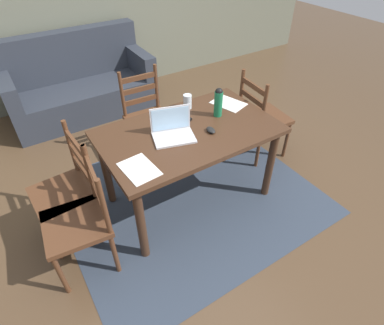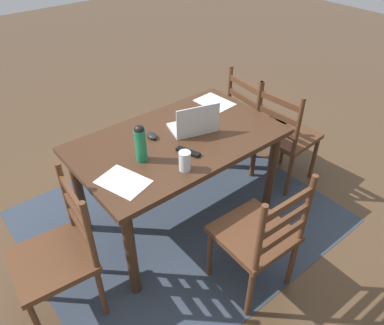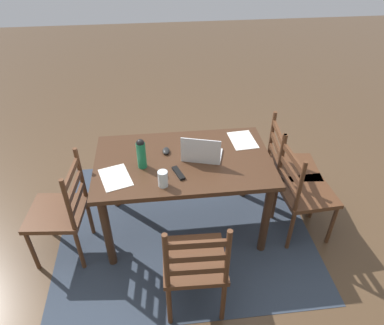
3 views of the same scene
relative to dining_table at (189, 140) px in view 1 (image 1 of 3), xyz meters
name	(u,v)px [view 1 (image 1 of 3)]	position (x,y,z in m)	size (l,w,h in m)	color
ground_plane	(189,196)	(0.00, 0.00, -0.67)	(14.00, 14.00, 0.00)	brown
area_rug	(189,196)	(0.00, 0.00, -0.66)	(2.28, 1.97, 0.01)	#333D4C
dining_table	(189,140)	(0.00, 0.00, 0.00)	(1.45, 0.88, 0.77)	#422819
chair_left_near	(81,221)	(-1.02, -0.18, -0.20)	(0.48, 0.48, 0.95)	#56331E
chair_right_far	(262,117)	(1.02, 0.18, -0.20)	(0.48, 0.48, 0.95)	#56331E
chair_far_head	(148,118)	(0.00, 0.81, -0.20)	(0.46, 0.46, 0.95)	#56331E
chair_left_far	(67,191)	(-1.02, 0.18, -0.20)	(0.47, 0.47, 0.95)	#56331E
couch	(80,86)	(-0.32, 2.17, -0.31)	(1.80, 0.80, 1.00)	#2D333D
laptop	(172,129)	(-0.15, 0.00, 0.16)	(0.37, 0.30, 0.23)	silver
water_bottle	(218,102)	(0.33, 0.06, 0.24)	(0.07, 0.07, 0.26)	#197247
drinking_glass	(187,102)	(0.18, 0.31, 0.17)	(0.08, 0.08, 0.13)	silver
computer_mouse	(211,130)	(0.13, -0.12, 0.12)	(0.06, 0.10, 0.03)	black
tv_remote	(183,117)	(0.06, 0.19, 0.11)	(0.04, 0.17, 0.02)	black
paper_stack_left	(228,103)	(0.54, 0.18, 0.11)	(0.21, 0.30, 0.00)	white
paper_stack_right	(139,169)	(-0.55, -0.23, 0.11)	(0.21, 0.30, 0.00)	white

